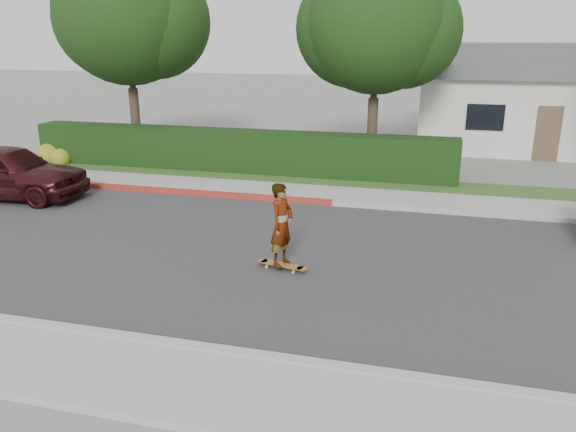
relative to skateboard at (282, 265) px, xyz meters
name	(u,v)px	position (x,y,z in m)	size (l,w,h in m)	color
ground	(255,254)	(-0.81, 0.69, -0.10)	(120.00, 120.00, 0.00)	slate
road	(255,254)	(-0.81, 0.69, -0.09)	(60.00, 8.00, 0.01)	#2D2D30
curb_near	(172,345)	(-0.81, -3.41, -0.02)	(60.00, 0.20, 0.15)	#9E9E99
sidewalk_near	(144,380)	(-0.81, -4.31, -0.04)	(60.00, 1.60, 0.12)	gray
curb_far	(298,200)	(-0.81, 4.79, -0.02)	(60.00, 0.20, 0.15)	#9E9E99
curb_red_section	(141,189)	(-5.81, 4.79, -0.02)	(12.00, 0.21, 0.15)	maroon
sidewalk_far	(305,193)	(-0.81, 5.69, -0.04)	(60.00, 1.60, 0.12)	gray
planting_strip	(316,181)	(-0.81, 7.29, -0.05)	(60.00, 1.60, 0.10)	#2D4C1E
hedge	(235,152)	(-3.81, 7.89, 0.65)	(15.00, 1.00, 1.50)	black
flowering_shrub	(53,156)	(-10.81, 7.42, 0.23)	(1.40, 1.00, 0.90)	#2D4C19
tree_left	(129,16)	(-8.32, 9.38, 5.16)	(5.99, 5.21, 8.00)	#33261C
tree_center	(377,26)	(0.68, 9.88, 4.80)	(5.66, 4.84, 7.44)	#33261C
house	(540,96)	(7.19, 16.68, 2.00)	(10.60, 8.60, 4.30)	beige
skateboard	(282,265)	(0.00, 0.00, 0.00)	(1.16, 0.46, 0.11)	gold
skateboarder	(282,225)	(0.00, 0.00, 0.87)	(0.62, 0.41, 1.71)	white
car_maroon	(7,171)	(-9.23, 3.19, 0.70)	(1.88, 4.68, 1.60)	#391215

